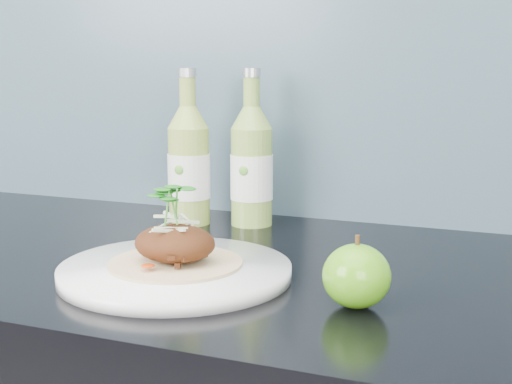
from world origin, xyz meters
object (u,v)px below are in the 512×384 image
at_px(green_apple, 357,276).
at_px(cider_bottle_left, 189,166).
at_px(dinner_plate, 175,271).
at_px(cider_bottle_right, 252,166).

height_order(green_apple, cider_bottle_left, cider_bottle_left).
relative_size(dinner_plate, green_apple, 3.55).
relative_size(green_apple, cider_bottle_left, 0.38).
distance_m(dinner_plate, cider_bottle_left, 0.31).
relative_size(green_apple, cider_bottle_right, 0.38).
bearing_deg(dinner_plate, green_apple, -5.47).
xyz_separation_m(cider_bottle_left, cider_bottle_right, (0.10, 0.03, 0.00)).
distance_m(dinner_plate, cider_bottle_right, 0.31).
bearing_deg(cider_bottle_right, green_apple, -31.52).
bearing_deg(green_apple, dinner_plate, 174.53).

